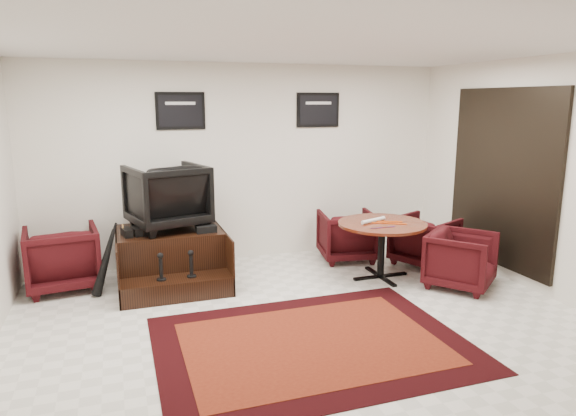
{
  "coord_description": "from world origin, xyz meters",
  "views": [
    {
      "loc": [
        -1.77,
        -4.66,
        2.29
      ],
      "look_at": [
        0.1,
        0.9,
        1.06
      ],
      "focal_mm": 32.0,
      "sensor_mm": 36.0,
      "label": 1
    }
  ],
  "objects_px": {
    "meeting_table": "(382,229)",
    "table_chair_window": "(425,238)",
    "armchair_side": "(62,255)",
    "shine_chair": "(167,193)",
    "table_chair_back": "(347,233)",
    "table_chair_corner": "(461,257)",
    "shine_podium": "(171,258)"
  },
  "relations": [
    {
      "from": "armchair_side",
      "to": "table_chair_back",
      "type": "height_order",
      "value": "armchair_side"
    },
    {
      "from": "shine_chair",
      "to": "armchair_side",
      "type": "xyz_separation_m",
      "value": [
        -1.29,
        0.05,
        -0.71
      ]
    },
    {
      "from": "table_chair_window",
      "to": "table_chair_corner",
      "type": "xyz_separation_m",
      "value": [
        -0.08,
        -0.92,
        0.0
      ]
    },
    {
      "from": "armchair_side",
      "to": "meeting_table",
      "type": "relative_size",
      "value": 0.75
    },
    {
      "from": "shine_chair",
      "to": "meeting_table",
      "type": "bearing_deg",
      "value": 146.57
    },
    {
      "from": "shine_chair",
      "to": "meeting_table",
      "type": "relative_size",
      "value": 0.81
    },
    {
      "from": "shine_chair",
      "to": "shine_podium",
      "type": "bearing_deg",
      "value": 74.67
    },
    {
      "from": "table_chair_corner",
      "to": "shine_chair",
      "type": "bearing_deg",
      "value": 117.53
    },
    {
      "from": "shine_podium",
      "to": "meeting_table",
      "type": "xyz_separation_m",
      "value": [
        2.62,
        -0.72,
        0.34
      ]
    },
    {
      "from": "shine_chair",
      "to": "table_chair_corner",
      "type": "bearing_deg",
      "value": 141.14
    },
    {
      "from": "table_chair_corner",
      "to": "table_chair_back",
      "type": "bearing_deg",
      "value": 80.86
    },
    {
      "from": "shine_podium",
      "to": "table_chair_window",
      "type": "bearing_deg",
      "value": -6.86
    },
    {
      "from": "table_chair_corner",
      "to": "armchair_side",
      "type": "bearing_deg",
      "value": 122.95
    },
    {
      "from": "table_chair_corner",
      "to": "shine_podium",
      "type": "bearing_deg",
      "value": 119.55
    },
    {
      "from": "armchair_side",
      "to": "table_chair_window",
      "type": "bearing_deg",
      "value": 165.73
    },
    {
      "from": "armchair_side",
      "to": "table_chair_corner",
      "type": "bearing_deg",
      "value": 154.95
    },
    {
      "from": "shine_chair",
      "to": "table_chair_window",
      "type": "relative_size",
      "value": 1.19
    },
    {
      "from": "table_chair_back",
      "to": "table_chair_window",
      "type": "height_order",
      "value": "table_chair_back"
    },
    {
      "from": "meeting_table",
      "to": "table_chair_window",
      "type": "xyz_separation_m",
      "value": [
        0.85,
        0.3,
        -0.27
      ]
    },
    {
      "from": "armchair_side",
      "to": "shine_chair",
      "type": "bearing_deg",
      "value": 170.63
    },
    {
      "from": "meeting_table",
      "to": "table_chair_corner",
      "type": "bearing_deg",
      "value": -38.78
    },
    {
      "from": "meeting_table",
      "to": "table_chair_corner",
      "type": "height_order",
      "value": "table_chair_corner"
    },
    {
      "from": "shine_chair",
      "to": "table_chair_back",
      "type": "distance_m",
      "value": 2.64
    },
    {
      "from": "shine_podium",
      "to": "table_chair_back",
      "type": "xyz_separation_m",
      "value": [
        2.54,
        0.16,
        0.08
      ]
    },
    {
      "from": "meeting_table",
      "to": "table_chair_back",
      "type": "distance_m",
      "value": 0.92
    },
    {
      "from": "meeting_table",
      "to": "table_chair_window",
      "type": "relative_size",
      "value": 1.48
    },
    {
      "from": "shine_podium",
      "to": "shine_chair",
      "type": "bearing_deg",
      "value": 90.0
    },
    {
      "from": "shine_podium",
      "to": "meeting_table",
      "type": "height_order",
      "value": "meeting_table"
    },
    {
      "from": "shine_podium",
      "to": "armchair_side",
      "type": "height_order",
      "value": "armchair_side"
    },
    {
      "from": "shine_chair",
      "to": "table_chair_back",
      "type": "xyz_separation_m",
      "value": [
        2.54,
        0.02,
        -0.74
      ]
    },
    {
      "from": "armchair_side",
      "to": "shine_podium",
      "type": "bearing_deg",
      "value": 164.49
    },
    {
      "from": "table_chair_back",
      "to": "table_chair_corner",
      "type": "xyz_separation_m",
      "value": [
        0.86,
        -1.5,
        -0.01
      ]
    }
  ]
}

